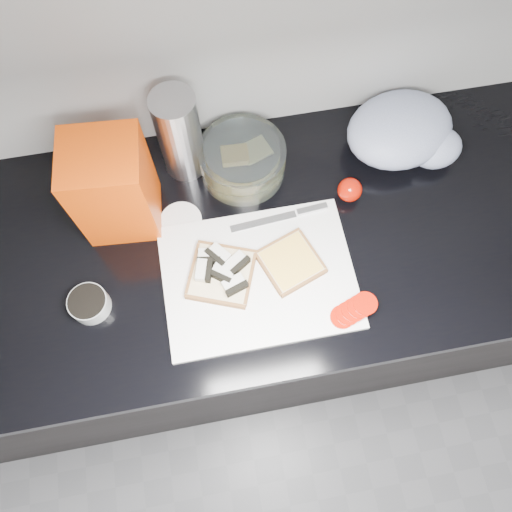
{
  "coord_description": "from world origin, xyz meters",
  "views": [
    {
      "loc": [
        -0.09,
        0.75,
        1.9
      ],
      "look_at": [
        -0.02,
        1.13,
        0.95
      ],
      "focal_mm": 35.0,
      "sensor_mm": 36.0,
      "label": 1
    }
  ],
  "objects_px": {
    "cutting_board": "(259,277)",
    "steel_canister": "(180,135)",
    "glass_bowl": "(242,160)",
    "bread_bag": "(113,187)"
  },
  "relations": [
    {
      "from": "cutting_board",
      "to": "steel_canister",
      "type": "xyz_separation_m",
      "value": [
        -0.11,
        0.31,
        0.11
      ]
    },
    {
      "from": "glass_bowl",
      "to": "bread_bag",
      "type": "height_order",
      "value": "bread_bag"
    },
    {
      "from": "glass_bowl",
      "to": "bread_bag",
      "type": "xyz_separation_m",
      "value": [
        -0.27,
        -0.07,
        0.08
      ]
    },
    {
      "from": "glass_bowl",
      "to": "bread_bag",
      "type": "distance_m",
      "value": 0.29
    },
    {
      "from": "glass_bowl",
      "to": "steel_canister",
      "type": "relative_size",
      "value": 0.86
    },
    {
      "from": "glass_bowl",
      "to": "steel_canister",
      "type": "distance_m",
      "value": 0.15
    },
    {
      "from": "cutting_board",
      "to": "glass_bowl",
      "type": "distance_m",
      "value": 0.27
    },
    {
      "from": "cutting_board",
      "to": "bread_bag",
      "type": "distance_m",
      "value": 0.35
    },
    {
      "from": "cutting_board",
      "to": "glass_bowl",
      "type": "bearing_deg",
      "value": 87.22
    },
    {
      "from": "cutting_board",
      "to": "steel_canister",
      "type": "relative_size",
      "value": 1.78
    }
  ]
}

